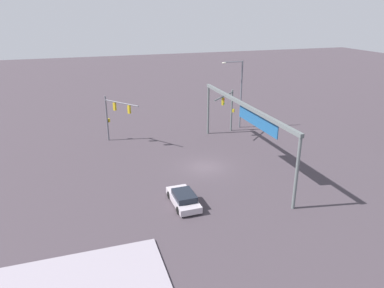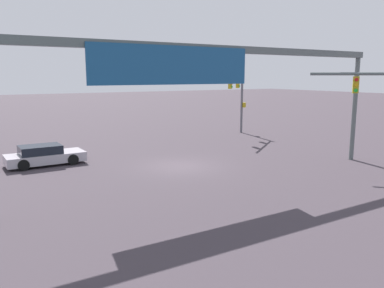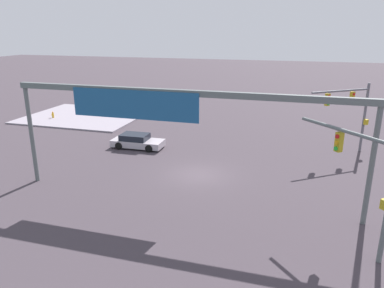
# 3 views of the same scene
# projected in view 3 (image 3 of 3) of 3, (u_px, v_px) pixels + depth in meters

# --- Properties ---
(ground_plane) EXTENTS (200.70, 200.70, 0.00)m
(ground_plane) POSITION_uv_depth(u_px,v_px,m) (198.00, 175.00, 26.09)
(ground_plane) COLOR #423840
(sidewalk_corner) EXTENTS (13.00, 10.83, 0.15)m
(sidewalk_corner) POSITION_uv_depth(u_px,v_px,m) (85.00, 116.00, 43.15)
(sidewalk_corner) COLOR gray
(sidewalk_corner) RESTS_ON ground
(traffic_signal_near_corner) EXTENTS (4.78, 3.48, 5.77)m
(traffic_signal_near_corner) POSITION_uv_depth(u_px,v_px,m) (352.00, 107.00, 29.46)
(traffic_signal_near_corner) COLOR slate
(traffic_signal_near_corner) RESTS_ON ground
(traffic_signal_opposite_side) EXTENTS (3.90, 4.45, 5.72)m
(traffic_signal_opposite_side) POSITION_uv_depth(u_px,v_px,m) (368.00, 173.00, 16.24)
(traffic_signal_opposite_side) COLOR slate
(traffic_signal_opposite_side) RESTS_ON ground
(overhead_sign_gantry) EXTENTS (20.92, 0.43, 6.70)m
(overhead_sign_gantry) POSITION_uv_depth(u_px,v_px,m) (169.00, 108.00, 20.80)
(overhead_sign_gantry) COLOR slate
(overhead_sign_gantry) RESTS_ON ground
(sedan_car_approaching) EXTENTS (4.50, 2.03, 1.21)m
(sedan_car_approaching) POSITION_uv_depth(u_px,v_px,m) (137.00, 141.00, 31.89)
(sedan_car_approaching) COLOR #BAADB7
(sedan_car_approaching) RESTS_ON ground
(fire_hydrant_on_curb) EXTENTS (0.33, 0.22, 0.71)m
(fire_hydrant_on_curb) POSITION_uv_depth(u_px,v_px,m) (53.00, 115.00, 42.04)
(fire_hydrant_on_curb) COLOR gold
(fire_hydrant_on_curb) RESTS_ON sidewalk_corner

